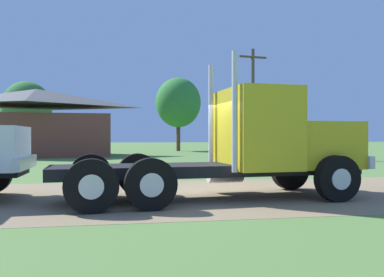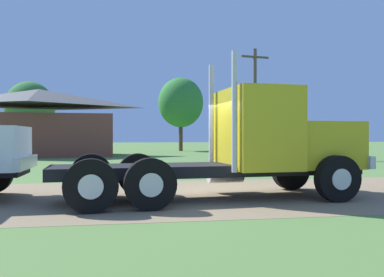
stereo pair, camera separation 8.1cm
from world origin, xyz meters
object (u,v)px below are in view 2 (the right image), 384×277
Objects in this scene: truck_foreground_white at (254,147)px; visitor_far_side at (265,154)px; shed_building at (39,124)px; utility_pole_near at (255,100)px.

truck_foreground_white is 5.07× the size of visitor_far_side.
shed_building is at bearing 126.94° from visitor_far_side.
truck_foreground_white is 26.35m from shed_building.
visitor_far_side is 0.13× the size of shed_building.
shed_building is at bearing 159.99° from utility_pole_near.
shed_building is at bearing 113.52° from truck_foreground_white.
utility_pole_near reaches higher than shed_building.
shed_building reaches higher than visitor_far_side.
shed_building is 1.58× the size of utility_pole_near.
shed_building reaches higher than truck_foreground_white.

